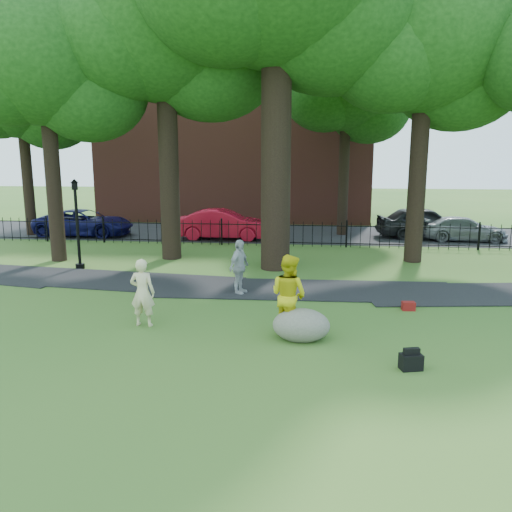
# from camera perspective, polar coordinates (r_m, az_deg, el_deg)

# --- Properties ---
(ground) EXTENTS (120.00, 120.00, 0.00)m
(ground) POSITION_cam_1_polar(r_m,az_deg,el_deg) (12.46, -0.31, -8.40)
(ground) COLOR #305E21
(ground) RESTS_ON ground
(footpath) EXTENTS (36.07, 3.85, 0.03)m
(footpath) POSITION_cam_1_polar(r_m,az_deg,el_deg) (16.11, 4.90, -3.90)
(footpath) COLOR black
(footpath) RESTS_ON ground
(street) EXTENTS (80.00, 7.00, 0.02)m
(street) POSITION_cam_1_polar(r_m,az_deg,el_deg) (28.01, 3.61, 2.55)
(street) COLOR black
(street) RESTS_ON ground
(iron_fence) EXTENTS (44.00, 0.04, 1.20)m
(iron_fence) POSITION_cam_1_polar(r_m,az_deg,el_deg) (23.97, 3.13, 2.55)
(iron_fence) COLOR black
(iron_fence) RESTS_ON ground
(brick_building) EXTENTS (18.00, 8.00, 12.00)m
(brick_building) POSITION_cam_1_polar(r_m,az_deg,el_deg) (36.11, -2.12, 14.03)
(brick_building) COLOR brown
(brick_building) RESTS_ON ground
(tree_row) EXTENTS (26.82, 7.96, 12.42)m
(tree_row) POSITION_cam_1_polar(r_m,az_deg,el_deg) (20.47, 4.26, 22.33)
(tree_row) COLOR black
(tree_row) RESTS_ON ground
(woman) EXTENTS (0.64, 0.43, 1.73)m
(woman) POSITION_cam_1_polar(r_m,az_deg,el_deg) (12.81, -12.84, -4.10)
(woman) COLOR beige
(woman) RESTS_ON ground
(man) EXTENTS (1.20, 1.15, 1.96)m
(man) POSITION_cam_1_polar(r_m,az_deg,el_deg) (11.86, 3.75, -4.48)
(man) COLOR gold
(man) RESTS_ON ground
(pedestrian) EXTENTS (0.77, 1.09, 1.71)m
(pedestrian) POSITION_cam_1_polar(r_m,az_deg,el_deg) (15.42, -1.94, -1.27)
(pedestrian) COLOR #ABACB0
(pedestrian) RESTS_ON ground
(boulder) EXTENTS (1.42, 1.13, 0.78)m
(boulder) POSITION_cam_1_polar(r_m,az_deg,el_deg) (11.77, 5.20, -7.62)
(boulder) COLOR #5E594F
(boulder) RESTS_ON ground
(lamppost) EXTENTS (0.34, 0.34, 3.41)m
(lamppost) POSITION_cam_1_polar(r_m,az_deg,el_deg) (20.04, -19.74, 3.33)
(lamppost) COLOR black
(lamppost) RESTS_ON ground
(backpack) EXTENTS (0.48, 0.37, 0.32)m
(backpack) POSITION_cam_1_polar(r_m,az_deg,el_deg) (10.65, 17.29, -11.47)
(backpack) COLOR black
(backpack) RESTS_ON ground
(red_bag) EXTENTS (0.37, 0.25, 0.24)m
(red_bag) POSITION_cam_1_polar(r_m,az_deg,el_deg) (14.56, 17.02, -5.49)
(red_bag) COLOR maroon
(red_bag) RESTS_ON ground
(red_sedan) EXTENTS (4.81, 1.77, 1.57)m
(red_sedan) POSITION_cam_1_polar(r_m,az_deg,el_deg) (25.96, -3.78, 3.62)
(red_sedan) COLOR red
(red_sedan) RESTS_ON ground
(navy_van) EXTENTS (5.19, 2.41, 1.44)m
(navy_van) POSITION_cam_1_polar(r_m,az_deg,el_deg) (28.64, -19.03, 3.61)
(navy_van) COLOR #0E0E47
(navy_van) RESTS_ON ground
(grey_car) EXTENTS (5.06, 2.58, 1.65)m
(grey_car) POSITION_cam_1_polar(r_m,az_deg,el_deg) (27.98, 18.58, 3.69)
(grey_car) COLOR black
(grey_car) RESTS_ON ground
(silver_car) EXTENTS (4.25, 1.83, 1.22)m
(silver_car) POSITION_cam_1_polar(r_m,az_deg,el_deg) (27.57, 22.66, 2.86)
(silver_car) COLOR gray
(silver_car) RESTS_ON ground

